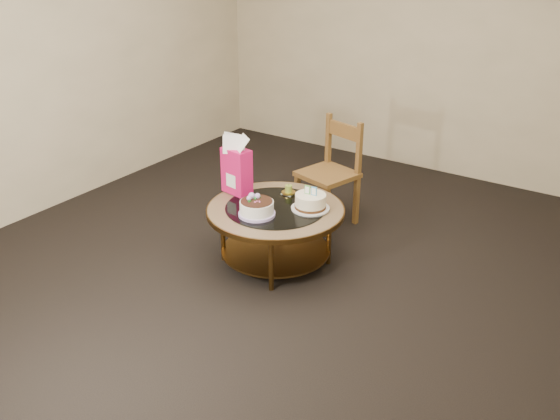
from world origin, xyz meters
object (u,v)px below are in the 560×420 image
Objects in this scene: cream_cake at (310,202)px; gift_bag at (237,165)px; dining_chair at (331,172)px; decorated_cake at (257,209)px; coffee_table at (276,217)px.

gift_bag is (-0.62, -0.06, 0.17)m from cream_cake.
decorated_cake is at bearing -76.02° from dining_chair.
gift_bag is at bearing 145.93° from decorated_cake.
dining_chair is (-0.01, 0.84, 0.08)m from coffee_table.
cream_cake is 0.65m from gift_bag.
coffee_table is 3.85× the size of decorated_cake.
dining_chair reaches higher than decorated_cake.
dining_chair is at bearing 103.92° from cream_cake.
decorated_cake is 1.03m from dining_chair.
coffee_table is at bearing -73.98° from dining_chair.
dining_chair is at bearing 88.88° from decorated_cake.
gift_bag is at bearing -100.96° from dining_chair.
coffee_table is at bearing 2.26° from gift_bag.
gift_bag reaches higher than cream_cake.
decorated_cake is (-0.03, -0.19, 0.13)m from coffee_table.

